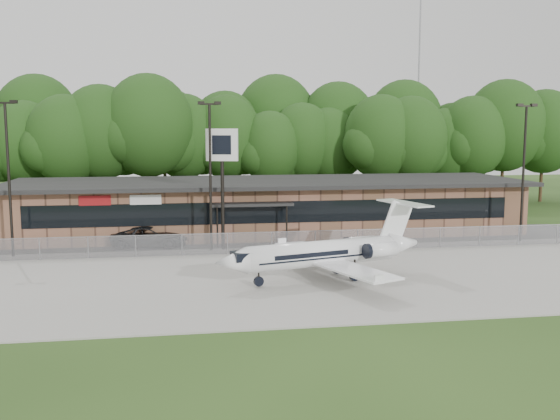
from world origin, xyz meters
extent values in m
plane|color=#274017|center=(0.00, 0.00, 0.00)|extent=(160.00, 160.00, 0.00)
cube|color=#9E9B93|center=(0.00, 8.00, 0.04)|extent=(64.00, 18.00, 0.08)
cube|color=#383835|center=(0.00, 19.50, 0.03)|extent=(50.00, 9.00, 0.06)
cube|color=#8C5C46|center=(0.00, 24.00, 2.00)|extent=(40.00, 10.00, 4.00)
cube|color=black|center=(0.00, 18.98, 2.30)|extent=(36.00, 0.08, 1.60)
cube|color=black|center=(0.00, 23.50, 4.15)|extent=(41.00, 11.50, 0.30)
cube|color=black|center=(-2.00, 18.40, 3.00)|extent=(6.00, 1.60, 0.20)
cube|color=maroon|center=(-13.00, 18.95, 3.40)|extent=(2.20, 0.06, 0.70)
cube|color=silver|center=(-9.50, 18.95, 3.40)|extent=(2.20, 0.06, 0.70)
cube|color=gray|center=(0.00, 15.00, 0.75)|extent=(46.00, 0.03, 1.50)
cube|color=gray|center=(0.00, 15.00, 1.50)|extent=(46.00, 0.04, 0.04)
cylinder|color=gray|center=(22.00, 48.00, 12.50)|extent=(0.20, 0.20, 25.00)
cylinder|color=black|center=(-18.00, 16.50, 5.00)|extent=(0.18, 0.18, 10.00)
cube|color=black|center=(-18.00, 16.50, 10.05)|extent=(1.20, 0.12, 0.12)
cube|color=black|center=(-17.45, 16.50, 10.12)|extent=(0.45, 0.30, 0.22)
cylinder|color=black|center=(-5.00, 16.50, 5.00)|extent=(0.18, 0.18, 10.00)
cube|color=black|center=(-5.00, 16.50, 10.05)|extent=(1.20, 0.12, 0.12)
cube|color=black|center=(-5.55, 16.50, 10.12)|extent=(0.45, 0.30, 0.22)
cube|color=black|center=(-4.45, 16.50, 10.12)|extent=(0.45, 0.30, 0.22)
cylinder|color=black|center=(18.00, 16.50, 5.00)|extent=(0.18, 0.18, 10.00)
cube|color=black|center=(18.00, 16.50, 10.05)|extent=(1.20, 0.12, 0.12)
cube|color=black|center=(17.45, 16.50, 10.12)|extent=(0.45, 0.30, 0.22)
cube|color=black|center=(18.55, 16.50, 10.12)|extent=(0.45, 0.30, 0.22)
cylinder|color=white|center=(0.56, 6.94, 1.51)|extent=(8.91, 3.75, 1.42)
cone|color=white|center=(-4.55, 5.51, 1.51)|extent=(2.09, 1.84, 1.42)
cone|color=white|center=(5.77, 8.40, 1.64)|extent=(2.26, 1.89, 1.42)
cube|color=white|center=(1.78, 4.25, 1.11)|extent=(3.31, 5.64, 0.11)
cube|color=white|center=(0.20, 9.88, 1.11)|extent=(3.31, 5.64, 0.11)
cylinder|color=white|center=(3.93, 6.73, 1.64)|extent=(2.09, 1.29, 0.80)
cylinder|color=white|center=(3.34, 8.87, 1.64)|extent=(2.09, 1.29, 0.80)
cube|color=white|center=(5.34, 8.28, 2.92)|extent=(2.13, 0.71, 2.67)
cube|color=white|center=(5.85, 8.42, 4.03)|extent=(2.20, 4.23, 0.09)
cube|color=black|center=(-3.96, 5.68, 1.75)|extent=(1.14, 1.26, 0.44)
cube|color=black|center=(2.10, 7.37, 0.31)|extent=(1.25, 2.24, 0.62)
cylinder|color=black|center=(-3.02, 5.94, 0.31)|extent=(0.65, 0.65, 0.19)
imported|color=#2B2C2E|center=(-9.29, 18.74, 0.74)|extent=(5.58, 3.06, 1.48)
cylinder|color=black|center=(-4.17, 16.80, 4.01)|extent=(0.29, 0.29, 8.02)
cube|color=silver|center=(-4.17, 16.80, 7.32)|extent=(2.20, 0.78, 2.20)
cube|color=black|center=(-4.20, 16.67, 7.32)|extent=(1.27, 0.36, 1.30)
camera|label=1|loc=(-6.95, -26.04, 8.40)|focal=40.00mm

